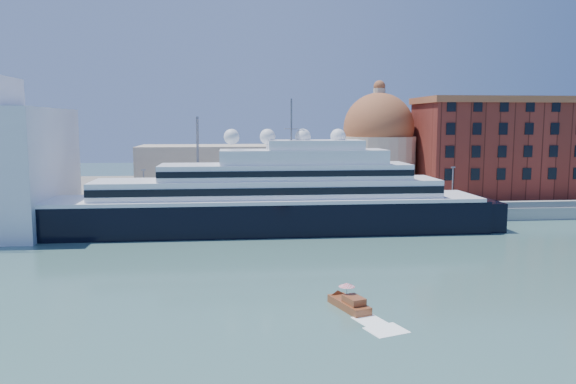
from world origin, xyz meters
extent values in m
plane|color=#37605A|center=(0.00, 0.00, 0.00)|extent=(400.00, 400.00, 0.00)
cube|color=gray|center=(0.00, 34.00, 1.25)|extent=(180.00, 10.00, 2.50)
cube|color=slate|center=(0.00, 75.00, 1.00)|extent=(260.00, 72.00, 2.00)
cube|color=slate|center=(0.00, 29.50, 3.10)|extent=(180.00, 0.10, 1.20)
cube|color=black|center=(-9.35, 23.00, 2.30)|extent=(81.60, 12.55, 6.80)
cone|color=black|center=(-52.24, 23.00, 2.30)|extent=(10.46, 12.55, 12.55)
cube|color=black|center=(31.45, 23.00, 2.09)|extent=(6.28, 11.51, 6.28)
cube|color=white|center=(-9.35, 23.00, 5.96)|extent=(79.50, 12.76, 0.63)
cube|color=white|center=(-7.26, 23.00, 7.85)|extent=(60.67, 10.46, 3.14)
cube|color=black|center=(-7.26, 17.77, 7.85)|extent=(60.67, 0.15, 1.26)
cube|color=white|center=(-4.12, 23.00, 10.77)|extent=(43.94, 9.41, 2.72)
cube|color=white|center=(-0.98, 23.00, 13.39)|extent=(29.29, 8.37, 2.51)
cube|color=white|center=(1.11, 23.00, 15.48)|extent=(16.74, 7.32, 1.67)
cylinder|color=slate|center=(-3.08, 23.00, 19.88)|extent=(0.31, 0.31, 7.32)
sphere|color=white|center=(-13.54, 23.00, 16.95)|extent=(2.72, 2.72, 2.72)
sphere|color=white|center=(-7.26, 23.00, 16.95)|extent=(2.72, 2.72, 2.72)
sphere|color=white|center=(-0.98, 23.00, 16.95)|extent=(2.72, 2.72, 2.72)
sphere|color=white|center=(5.29, 23.00, 16.95)|extent=(2.72, 2.72, 2.72)
cube|color=white|center=(-49.84, 22.83, 0.62)|extent=(13.10, 6.91, 1.66)
cube|color=white|center=(-47.82, 22.35, 1.98)|extent=(4.65, 3.49, 1.25)
cube|color=brown|center=(-1.56, -19.49, 0.34)|extent=(3.76, 6.20, 0.98)
cube|color=brown|center=(-1.24, -20.42, 1.18)|extent=(2.28, 2.83, 0.78)
cylinder|color=slate|center=(-1.72, -19.03, 1.57)|extent=(0.06, 0.06, 1.57)
cone|color=red|center=(-1.72, -19.03, 2.45)|extent=(1.76, 1.76, 0.39)
cube|color=maroon|center=(52.00, 52.00, 13.00)|extent=(42.00, 18.00, 22.00)
cube|color=#955230|center=(52.00, 52.00, 24.50)|extent=(43.00, 19.00, 1.50)
cylinder|color=beige|center=(22.00, 58.00, 9.00)|extent=(18.00, 18.00, 14.00)
sphere|color=#955230|center=(22.00, 58.00, 18.00)|extent=(17.00, 17.00, 17.00)
cylinder|color=beige|center=(22.00, 58.00, 26.00)|extent=(3.00, 3.00, 3.00)
cube|color=beige|center=(8.00, 56.00, 7.00)|extent=(18.00, 14.00, 10.00)
cube|color=beige|center=(-20.00, 58.00, 8.00)|extent=(30.00, 16.00, 12.00)
cylinder|color=slate|center=(-30.00, 31.00, 6.50)|extent=(0.24, 0.24, 8.00)
cube|color=slate|center=(-30.00, 31.00, 10.60)|extent=(0.80, 0.30, 0.25)
cylinder|color=slate|center=(0.00, 31.00, 6.50)|extent=(0.24, 0.24, 8.00)
cube|color=slate|center=(0.00, 31.00, 10.60)|extent=(0.80, 0.30, 0.25)
cylinder|color=slate|center=(30.00, 31.00, 6.50)|extent=(0.24, 0.24, 8.00)
cube|color=slate|center=(30.00, 31.00, 10.60)|extent=(0.80, 0.30, 0.25)
cylinder|color=slate|center=(-20.00, 33.00, 11.50)|extent=(0.50, 0.50, 18.00)
camera|label=1|loc=(-13.76, -75.57, 19.53)|focal=35.00mm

